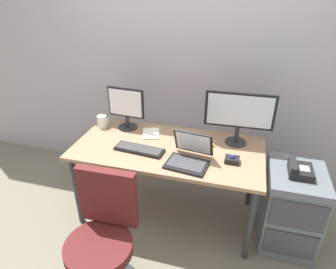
{
  "coord_description": "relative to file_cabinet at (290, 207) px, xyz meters",
  "views": [
    {
      "loc": [
        0.57,
        -2.04,
        2.0
      ],
      "look_at": [
        0.0,
        0.0,
        0.85
      ],
      "focal_mm": 31.33,
      "sensor_mm": 36.0,
      "label": 1
    }
  ],
  "objects": [
    {
      "name": "coffee_mug",
      "position": [
        -1.73,
        0.23,
        0.44
      ],
      "size": [
        0.1,
        0.09,
        0.11
      ],
      "color": "silver",
      "rests_on": "desk"
    },
    {
      "name": "desk",
      "position": [
        -1.04,
        0.04,
        0.31
      ],
      "size": [
        1.58,
        0.78,
        0.73
      ],
      "color": "#967256",
      "rests_on": "ground"
    },
    {
      "name": "banana",
      "position": [
        -0.75,
        0.13,
        0.4
      ],
      "size": [
        0.19,
        0.08,
        0.04
      ],
      "primitive_type": "ellipsoid",
      "rotation": [
        0.0,
        0.0,
        0.18
      ],
      "color": "yellow",
      "rests_on": "desk"
    },
    {
      "name": "file_cabinet",
      "position": [
        0.0,
        0.0,
        0.0
      ],
      "size": [
        0.42,
        0.53,
        0.69
      ],
      "color": "#565E64",
      "rests_on": "ground"
    },
    {
      "name": "back_wall",
      "position": [
        -1.04,
        0.78,
        1.05
      ],
      "size": [
        6.0,
        0.1,
        2.8
      ],
      "primitive_type": "cube",
      "color": "#A39EA7",
      "rests_on": "ground"
    },
    {
      "name": "office_chair",
      "position": [
        -1.25,
        -0.8,
        0.08
      ],
      "size": [
        0.52,
        0.52,
        0.93
      ],
      "color": "black",
      "rests_on": "ground"
    },
    {
      "name": "desk_phone",
      "position": [
        -0.01,
        -0.02,
        0.38
      ],
      "size": [
        0.17,
        0.2,
        0.09
      ],
      "color": "black",
      "rests_on": "file_cabinet"
    },
    {
      "name": "ground_plane",
      "position": [
        -1.04,
        0.04,
        -0.35
      ],
      "size": [
        8.0,
        8.0,
        0.0
      ],
      "primitive_type": "plane",
      "color": "#706B5B"
    },
    {
      "name": "keyboard",
      "position": [
        -1.25,
        -0.08,
        0.39
      ],
      "size": [
        0.42,
        0.17,
        0.03
      ],
      "color": "black",
      "rests_on": "desk"
    },
    {
      "name": "trackball_mouse",
      "position": [
        -0.5,
        -0.04,
        0.4
      ],
      "size": [
        0.11,
        0.09,
        0.07
      ],
      "color": "black",
      "rests_on": "desk"
    },
    {
      "name": "monitor_side",
      "position": [
        -1.5,
        0.28,
        0.6
      ],
      "size": [
        0.35,
        0.18,
        0.39
      ],
      "color": "#262628",
      "rests_on": "desk"
    },
    {
      "name": "paper_notepad",
      "position": [
        -1.25,
        0.22,
        0.39
      ],
      "size": [
        0.2,
        0.24,
        0.01
      ],
      "primitive_type": "cube",
      "rotation": [
        0.0,
        0.0,
        0.29
      ],
      "color": "white",
      "rests_on": "desk"
    },
    {
      "name": "monitor_main",
      "position": [
        -0.5,
        0.27,
        0.65
      ],
      "size": [
        0.57,
        0.18,
        0.45
      ],
      "color": "#262628",
      "rests_on": "desk"
    },
    {
      "name": "laptop",
      "position": [
        -0.82,
        -0.13,
        0.43
      ],
      "size": [
        0.35,
        0.34,
        0.23
      ],
      "color": "black",
      "rests_on": "desk"
    }
  ]
}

